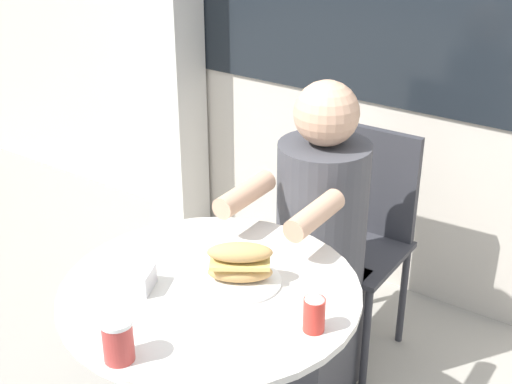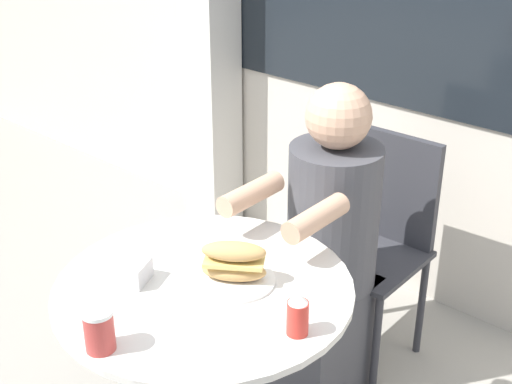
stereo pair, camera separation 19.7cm
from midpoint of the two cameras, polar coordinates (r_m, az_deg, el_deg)
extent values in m
cylinder|color=beige|center=(1.93, -6.62, -7.94)|extent=(0.81, 0.81, 0.02)
cube|color=#333338|center=(2.66, 5.37, -4.82)|extent=(0.39, 0.39, 0.02)
cube|color=#333338|center=(2.70, 7.35, 0.80)|extent=(0.35, 0.04, 0.42)
cylinder|color=#333338|center=(2.60, 6.62, -11.65)|extent=(0.03, 0.03, 0.43)
cylinder|color=#333338|center=(2.73, 0.41, -9.39)|extent=(0.03, 0.03, 0.43)
cylinder|color=#333338|center=(2.85, 9.74, -8.20)|extent=(0.03, 0.03, 0.43)
cylinder|color=#333338|center=(2.97, 3.94, -6.31)|extent=(0.03, 0.03, 0.43)
cube|color=#424247|center=(2.58, 2.04, -11.53)|extent=(0.30, 0.39, 0.45)
cylinder|color=#424247|center=(2.37, 2.94, -1.74)|extent=(0.30, 0.30, 0.49)
sphere|color=tan|center=(2.23, 3.15, 6.26)|extent=(0.21, 0.21, 0.21)
cylinder|color=tan|center=(2.04, 1.99, -1.91)|extent=(0.07, 0.25, 0.07)
cylinder|color=tan|center=(2.16, -3.50, -0.24)|extent=(0.07, 0.25, 0.07)
cylinder|color=white|center=(1.94, -4.21, -7.22)|extent=(0.22, 0.22, 0.01)
ellipsoid|color=tan|center=(1.92, -4.23, -6.50)|extent=(0.19, 0.16, 0.05)
cube|color=#D6BC66|center=(1.91, -4.26, -5.72)|extent=(0.18, 0.15, 0.01)
ellipsoid|color=tan|center=(1.89, -4.29, -4.92)|extent=(0.19, 0.16, 0.05)
cylinder|color=#B73D38|center=(1.70, -14.33, -11.63)|extent=(0.07, 0.07, 0.10)
cylinder|color=white|center=(1.67, -14.54, -10.15)|extent=(0.07, 0.07, 0.01)
cube|color=silver|center=(1.94, -12.53, -6.89)|extent=(0.12, 0.12, 0.06)
cylinder|color=red|center=(1.74, 1.48, -9.82)|extent=(0.05, 0.05, 0.09)
cone|color=white|center=(1.71, 1.50, -8.28)|extent=(0.05, 0.05, 0.02)
camera|label=1|loc=(0.10, -92.86, -1.38)|focal=50.00mm
camera|label=2|loc=(0.10, 87.14, 1.38)|focal=50.00mm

